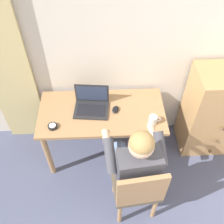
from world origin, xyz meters
The scene contains 10 objects.
wall_back centered at (0.00, 2.20, 1.25)m, with size 4.80×0.05×2.50m, color beige.
curtain_panel centered at (-1.46, 2.13, 1.11)m, with size 0.47×0.03×2.22m, color #CCB77A.
desk centered at (-0.54, 1.82, 0.63)m, with size 1.27×0.62×0.73m.
dresser centered at (0.71, 1.92, 0.55)m, with size 0.64×0.47×1.10m.
chair centered at (-0.24, 1.09, 0.51)m, with size 0.46×0.44×0.90m.
person_seated centered at (-0.26, 1.27, 0.69)m, with size 0.57×0.61×1.21m.
laptop centered at (-0.64, 1.88, 0.78)m, with size 0.36×0.28×0.24m.
computer_mouse centered at (-0.40, 1.83, 0.75)m, with size 0.06×0.10×0.03m, color black.
desk_clock centered at (-1.01, 1.64, 0.75)m, with size 0.09×0.09×0.03m.
coffee_mug centered at (-0.05, 1.65, 0.78)m, with size 0.12×0.08×0.09m.
Camera 1 is at (-0.51, 0.08, 2.72)m, focal length 41.94 mm.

